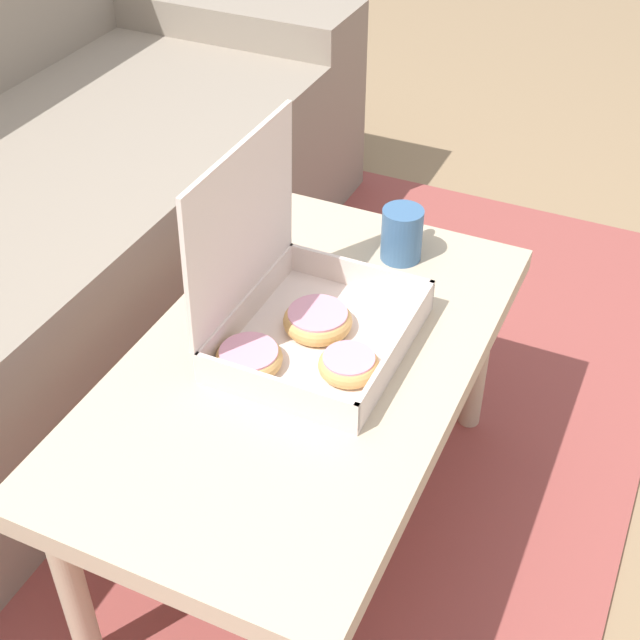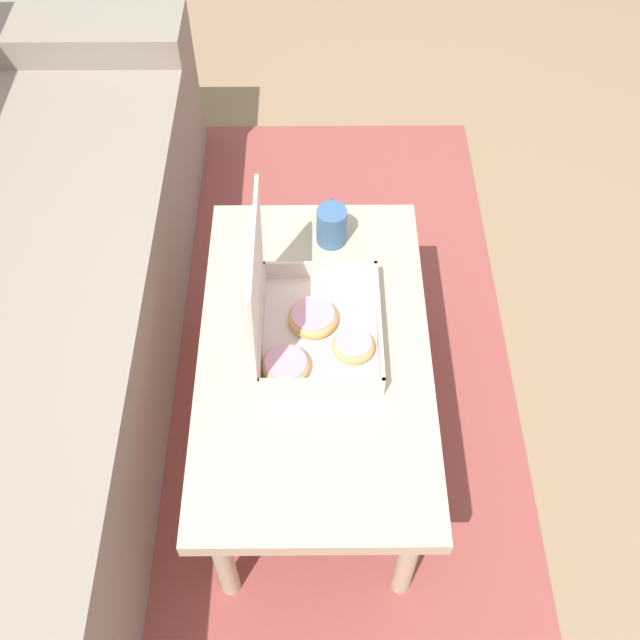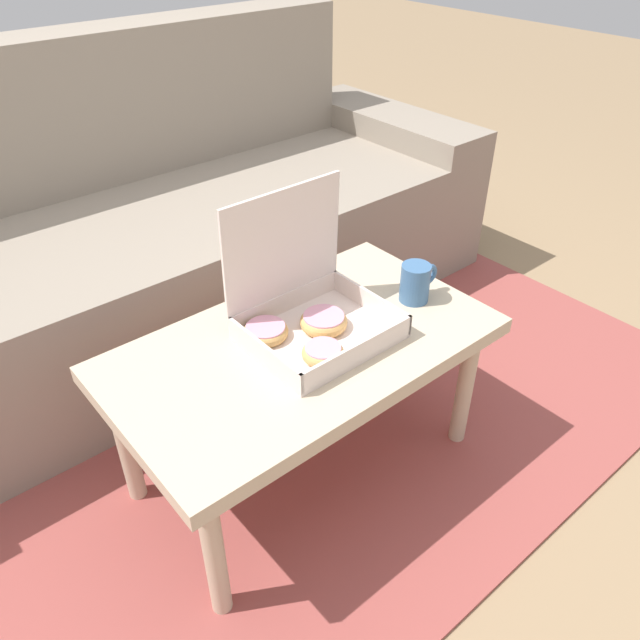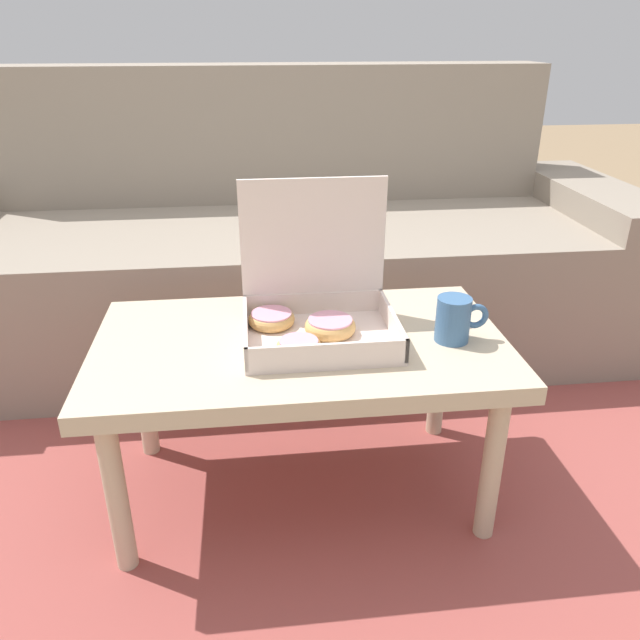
% 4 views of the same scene
% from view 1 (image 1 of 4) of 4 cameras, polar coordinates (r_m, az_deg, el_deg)
% --- Properties ---
extents(ground_plane, '(12.00, 12.00, 0.00)m').
position_cam_1_polar(ground_plane, '(1.73, -2.25, -12.64)').
color(ground_plane, '#937756').
extents(area_rug, '(2.57, 1.79, 0.01)m').
position_cam_1_polar(area_rug, '(1.84, -10.77, -9.28)').
color(area_rug, '#994742').
rests_on(area_rug, ground_plane).
extents(coffee_table, '(0.90, 0.52, 0.42)m').
position_cam_1_polar(coffee_table, '(1.44, -1.16, -3.89)').
color(coffee_table, '#C6B293').
rests_on(coffee_table, ground_plane).
extents(pastry_box, '(0.33, 0.27, 0.33)m').
position_cam_1_polar(pastry_box, '(1.40, -1.47, 0.26)').
color(pastry_box, silver).
rests_on(pastry_box, coffee_table).
extents(coffee_mug, '(0.12, 0.07, 0.10)m').
position_cam_1_polar(coffee_mug, '(1.61, 5.31, 5.56)').
color(coffee_mug, '#3D6693').
rests_on(coffee_mug, coffee_table).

